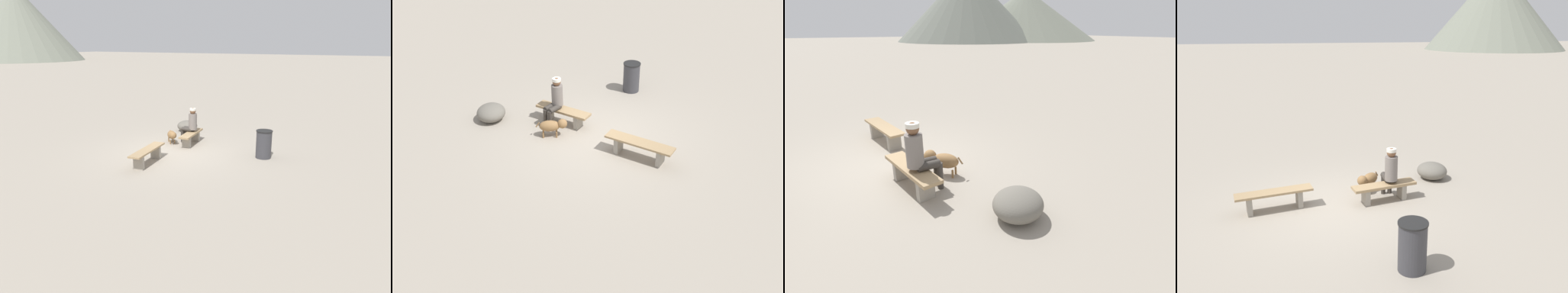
# 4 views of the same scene
# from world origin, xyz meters

# --- Properties ---
(ground) EXTENTS (210.00, 210.00, 0.06)m
(ground) POSITION_xyz_m (0.00, 0.00, -0.03)
(ground) COLOR #9E9384
(bench_left) EXTENTS (1.79, 0.65, 0.47)m
(bench_left) POSITION_xyz_m (-1.38, 0.09, 0.34)
(bench_left) COLOR gray
(bench_left) RESTS_ON ground
(bench_right) EXTENTS (1.62, 0.61, 0.44)m
(bench_right) POSITION_xyz_m (1.21, 0.00, 0.32)
(bench_right) COLOR gray
(bench_right) RESTS_ON ground
(seated_person) EXTENTS (0.32, 0.62, 1.33)m
(seated_person) POSITION_xyz_m (1.39, 0.12, 0.76)
(seated_person) COLOR slate
(seated_person) RESTS_ON ground
(dog) EXTENTS (0.68, 0.65, 0.50)m
(dog) POSITION_xyz_m (0.96, 0.69, 0.32)
(dog) COLOR olive
(dog) RESTS_ON ground
(trash_bin) EXTENTS (0.53, 0.53, 0.92)m
(trash_bin) POSITION_xyz_m (0.95, -2.87, 0.46)
(trash_bin) COLOR #38383D
(trash_bin) RESTS_ON ground
(boulder) EXTENTS (1.12, 1.14, 0.46)m
(boulder) POSITION_xyz_m (2.89, 1.14, 0.23)
(boulder) COLOR #6B665B
(boulder) RESTS_ON ground
(distant_peak_1) EXTENTS (26.44, 26.44, 15.49)m
(distant_peak_1) POSITION_xyz_m (40.08, 63.73, 7.74)
(distant_peak_1) COLOR gray
(distant_peak_1) RESTS_ON ground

